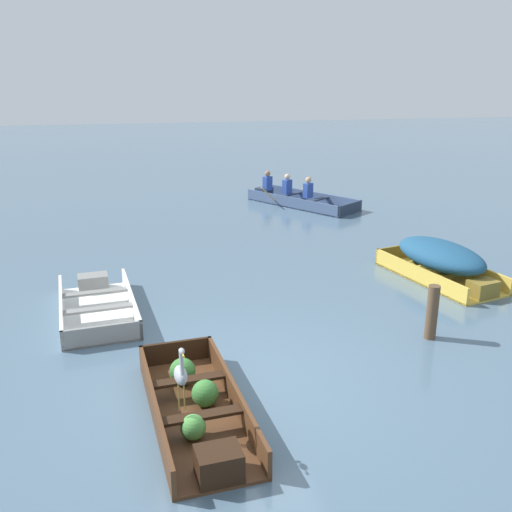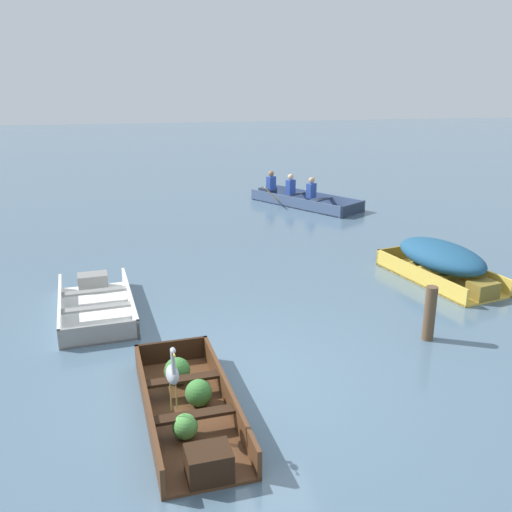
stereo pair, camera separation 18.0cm
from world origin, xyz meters
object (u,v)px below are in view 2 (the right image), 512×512
Objects in this scene: dinghy_dark_varnish_foreground at (190,407)px; skiff_yellow_near_moored at (442,260)px; mooring_post at (430,313)px; skiff_white_mid_moored at (96,304)px; rowboat_slate_blue_with_crew at (300,198)px; heron_on_dinghy at (172,373)px.

skiff_yellow_near_moored is at bearing 36.16° from dinghy_dark_varnish_foreground.
skiff_yellow_near_moored is at bearing 58.75° from mooring_post.
dinghy_dark_varnish_foreground is 1.04× the size of skiff_white_mid_moored.
mooring_post reaches higher than dinghy_dark_varnish_foreground.
dinghy_dark_varnish_foreground is 6.47m from skiff_yellow_near_moored.
rowboat_slate_blue_with_crew is 4.11× the size of mooring_post.
skiff_white_mid_moored is (-6.59, -0.28, -0.31)m from skiff_yellow_near_moored.
heron_on_dinghy is (-4.36, -11.26, 0.66)m from rowboat_slate_blue_with_crew.
heron_on_dinghy reaches higher than skiff_yellow_near_moored.
heron_on_dinghy is at bearing -114.37° from dinghy_dark_varnish_foreground.
heron_on_dinghy reaches higher than rowboat_slate_blue_with_crew.
rowboat_slate_blue_with_crew is (5.55, 7.31, 0.08)m from skiff_white_mid_moored.
mooring_post is (5.15, -2.10, 0.32)m from skiff_white_mid_moored.
dinghy_dark_varnish_foreground is at bearing -111.05° from rowboat_slate_blue_with_crew.
skiff_yellow_near_moored is 1.04× the size of skiff_white_mid_moored.
rowboat_slate_blue_with_crew is 12.10m from heron_on_dinghy.
heron_on_dinghy is (1.19, -3.95, 0.74)m from skiff_white_mid_moored.
dinghy_dark_varnish_foreground is 3.23× the size of mooring_post.
heron_on_dinghy is 0.97× the size of mooring_post.
skiff_yellow_near_moored is 6.88m from heron_on_dinghy.
heron_on_dinghy is at bearing -73.26° from skiff_white_mid_moored.
skiff_yellow_near_moored is at bearing 38.03° from heron_on_dinghy.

